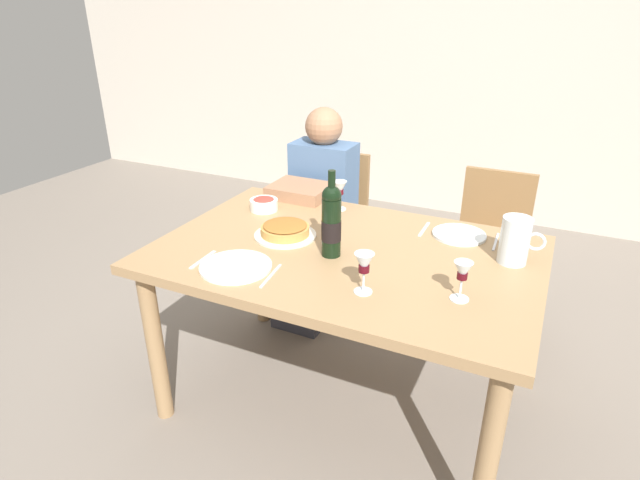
{
  "coord_description": "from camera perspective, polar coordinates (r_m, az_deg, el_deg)",
  "views": [
    {
      "loc": [
        0.7,
        -1.73,
        1.66
      ],
      "look_at": [
        -0.1,
        -0.04,
        0.8
      ],
      "focal_mm": 29.19,
      "sensor_mm": 36.0,
      "label": 1
    }
  ],
  "objects": [
    {
      "name": "knife_right_setting",
      "position": [
        1.88,
        -5.41,
        -3.93
      ],
      "size": [
        0.03,
        0.18,
        0.0
      ],
      "primitive_type": "cube",
      "rotation": [
        0.0,
        0.0,
        1.69
      ],
      "color": "silver",
      "rests_on": "dining_table"
    },
    {
      "name": "wine_glass_centre",
      "position": [
        1.75,
        15.36,
        -3.52
      ],
      "size": [
        0.06,
        0.06,
        0.14
      ],
      "color": "silver",
      "rests_on": "dining_table"
    },
    {
      "name": "ground_plane",
      "position": [
        2.5,
        2.46,
        -16.99
      ],
      "size": [
        8.0,
        8.0,
        0.0
      ],
      "primitive_type": "plane",
      "color": "slate"
    },
    {
      "name": "wine_glass_left_diner",
      "position": [
        1.73,
        4.86,
        -2.75
      ],
      "size": [
        0.07,
        0.07,
        0.15
      ],
      "color": "silver",
      "rests_on": "dining_table"
    },
    {
      "name": "diner_left",
      "position": [
        2.84,
        -0.59,
        3.11
      ],
      "size": [
        0.34,
        0.5,
        1.16
      ],
      "rotation": [
        0.0,
        0.0,
        3.13
      ],
      "color": "#4C6B93",
      "rests_on": "ground"
    },
    {
      "name": "salad_bowl",
      "position": [
        2.47,
        -6.18,
        4.0
      ],
      "size": [
        0.13,
        0.13,
        0.06
      ],
      "color": "white",
      "rests_on": "dining_table"
    },
    {
      "name": "back_wall",
      "position": [
        4.39,
        17.15,
        20.31
      ],
      "size": [
        8.0,
        0.1,
        2.8
      ],
      "primitive_type": "cube",
      "color": "beige",
      "rests_on": "ground"
    },
    {
      "name": "wine_bottle",
      "position": [
        1.97,
        1.25,
        2.1
      ],
      "size": [
        0.08,
        0.08,
        0.34
      ],
      "color": "black",
      "rests_on": "dining_table"
    },
    {
      "name": "dining_table",
      "position": [
        2.11,
        2.79,
        -3.35
      ],
      "size": [
        1.5,
        1.0,
        0.76
      ],
      "color": "#9E7A51",
      "rests_on": "ground"
    },
    {
      "name": "wine_glass_right_diner",
      "position": [
        2.44,
        2.17,
        5.55
      ],
      "size": [
        0.07,
        0.07,
        0.14
      ],
      "color": "silver",
      "rests_on": "dining_table"
    },
    {
      "name": "water_pitcher",
      "position": [
        2.07,
        20.56,
        -0.31
      ],
      "size": [
        0.16,
        0.11,
        0.18
      ],
      "color": "silver",
      "rests_on": "dining_table"
    },
    {
      "name": "baked_tart",
      "position": [
        2.18,
        -3.84,
        1.07
      ],
      "size": [
        0.26,
        0.26,
        0.06
      ],
      "color": "silver",
      "rests_on": "dining_table"
    },
    {
      "name": "spoon_right_setting",
      "position": [
        2.04,
        -12.72,
        -2.11
      ],
      "size": [
        0.02,
        0.16,
        0.0
      ],
      "primitive_type": "cube",
      "rotation": [
        0.0,
        0.0,
        1.61
      ],
      "color": "silver",
      "rests_on": "dining_table"
    },
    {
      "name": "chair_right",
      "position": [
        2.88,
        18.04,
        -0.46
      ],
      "size": [
        0.4,
        0.4,
        0.87
      ],
      "rotation": [
        0.0,
        0.0,
        3.14
      ],
      "color": "olive",
      "rests_on": "ground"
    },
    {
      "name": "dinner_plate_left_setting",
      "position": [
        2.27,
        15.01,
        0.58
      ],
      "size": [
        0.22,
        0.22,
        0.01
      ],
      "primitive_type": "cylinder",
      "color": "silver",
      "rests_on": "dining_table"
    },
    {
      "name": "chair_left",
      "position": [
        3.08,
        1.36,
        2.5
      ],
      "size": [
        0.4,
        0.4,
        0.87
      ],
      "rotation": [
        0.0,
        0.0,
        3.13
      ],
      "color": "olive",
      "rests_on": "ground"
    },
    {
      "name": "dinner_plate_right_setting",
      "position": [
        1.95,
        -9.22,
        -2.9
      ],
      "size": [
        0.27,
        0.27,
        0.01
      ],
      "primitive_type": "cylinder",
      "color": "white",
      "rests_on": "dining_table"
    },
    {
      "name": "knife_left_setting",
      "position": [
        2.25,
        18.71,
        -0.18
      ],
      "size": [
        0.02,
        0.18,
        0.0
      ],
      "primitive_type": "cube",
      "rotation": [
        0.0,
        0.0,
        1.6
      ],
      "color": "silver",
      "rests_on": "dining_table"
    },
    {
      "name": "fork_left_setting",
      "position": [
        2.3,
        11.35,
        1.17
      ],
      "size": [
        0.02,
        0.16,
        0.0
      ],
      "primitive_type": "cube",
      "rotation": [
        0.0,
        0.0,
        1.58
      ],
      "color": "silver",
      "rests_on": "dining_table"
    }
  ]
}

